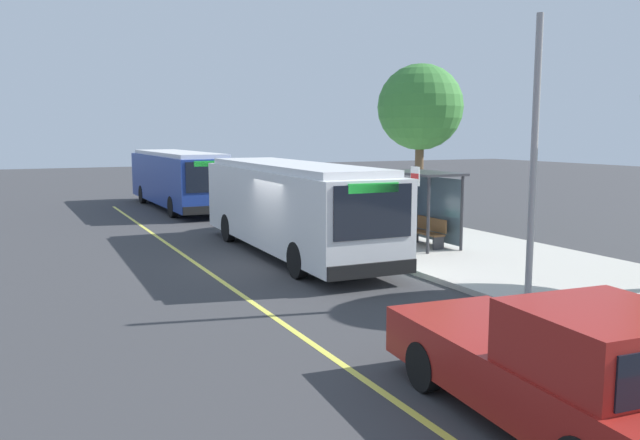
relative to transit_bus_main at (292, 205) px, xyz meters
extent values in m
plane|color=#38383A|center=(1.28, -1.01, -1.62)|extent=(120.00, 120.00, 0.00)
cube|color=#B7B2A8|center=(1.28, 4.99, -1.54)|extent=(44.00, 6.40, 0.15)
cube|color=#E0D64C|center=(1.28, -3.21, -1.61)|extent=(36.00, 0.14, 0.01)
cube|color=white|center=(-0.02, -0.01, -0.07)|extent=(10.79, 2.78, 2.40)
cube|color=silver|center=(-0.02, -0.01, 1.23)|extent=(9.93, 2.51, 0.20)
cube|color=black|center=(5.37, -0.12, 0.37)|extent=(0.09, 2.17, 1.34)
cube|color=black|center=(0.01, 1.28, 0.22)|extent=(9.45, 0.24, 1.06)
cube|color=#197259|center=(0.01, 1.28, -1.05)|extent=(10.20, 0.25, 0.28)
cube|color=#26D83F|center=(5.37, -0.12, 0.95)|extent=(0.06, 1.40, 0.24)
cube|color=black|center=(5.38, -0.12, -1.09)|extent=(0.13, 2.50, 0.36)
cylinder|color=black|center=(3.34, 1.07, -1.12)|extent=(1.01, 0.30, 1.00)
cylinder|color=black|center=(3.29, -1.23, -1.12)|extent=(1.01, 0.30, 1.00)
cylinder|color=black|center=(-3.21, 1.22, -1.12)|extent=(1.01, 0.30, 1.00)
cylinder|color=black|center=(-3.26, -1.09, -1.12)|extent=(1.01, 0.30, 1.00)
cube|color=navy|center=(-14.30, -0.27, -0.07)|extent=(11.28, 2.72, 2.40)
cube|color=silver|center=(-14.30, -0.27, 1.23)|extent=(10.37, 2.45, 0.20)
cube|color=black|center=(-8.67, -0.18, 0.37)|extent=(0.07, 2.17, 1.34)
cube|color=black|center=(-14.32, 1.02, 0.22)|extent=(9.89, 0.19, 1.06)
cube|color=yellow|center=(-14.32, 1.02, -1.05)|extent=(10.68, 0.19, 0.28)
cube|color=#26D83F|center=(-8.66, -0.18, 0.95)|extent=(0.05, 1.40, 0.24)
cube|color=black|center=(-8.65, -0.18, -1.09)|extent=(0.12, 2.50, 0.36)
cylinder|color=black|center=(-10.83, 0.94, -1.12)|extent=(1.00, 0.30, 1.00)
cylinder|color=black|center=(-10.80, -1.37, -1.12)|extent=(1.00, 0.30, 1.00)
cylinder|color=black|center=(-17.69, 0.83, -1.12)|extent=(1.00, 0.30, 1.00)
cylinder|color=black|center=(-17.65, -1.48, -1.12)|extent=(1.00, 0.30, 1.00)
cube|color=maroon|center=(12.80, -1.82, -0.94)|extent=(5.54, 2.42, 0.75)
cube|color=maroon|center=(13.75, -1.90, -0.17)|extent=(2.03, 2.04, 0.80)
cylinder|color=black|center=(11.26, -0.80, -1.24)|extent=(0.78, 0.30, 0.76)
cylinder|color=black|center=(11.12, -2.59, -1.24)|extent=(0.78, 0.30, 0.76)
cylinder|color=#333338|center=(2.50, 4.85, -0.27)|extent=(0.10, 0.10, 2.40)
cylinder|color=#333338|center=(2.50, 3.55, -0.27)|extent=(0.10, 0.10, 2.40)
cylinder|color=#333338|center=(-0.10, 4.85, -0.27)|extent=(0.10, 0.10, 2.40)
cylinder|color=#333338|center=(-0.10, 3.55, -0.27)|extent=(0.10, 0.10, 2.40)
cube|color=#333338|center=(1.20, 4.20, 0.97)|extent=(2.90, 1.60, 0.08)
cube|color=#4C606B|center=(1.20, 4.85, -0.27)|extent=(2.47, 0.04, 2.16)
cube|color=navy|center=(-0.10, 4.20, -0.31)|extent=(0.06, 1.11, 1.82)
cube|color=brown|center=(1.34, 4.28, -1.02)|extent=(1.60, 0.44, 0.06)
cube|color=brown|center=(1.34, 4.52, -0.74)|extent=(1.60, 0.05, 0.44)
cube|color=#333338|center=(0.62, 4.28, -1.24)|extent=(0.08, 0.40, 0.45)
cube|color=#333338|center=(2.06, 4.28, -1.24)|extent=(0.08, 0.40, 0.45)
cylinder|color=#333338|center=(3.17, 2.60, -0.07)|extent=(0.07, 0.07, 2.80)
cube|color=white|center=(3.17, 2.58, 1.03)|extent=(0.44, 0.03, 0.56)
cube|color=red|center=(3.17, 2.56, 1.03)|extent=(0.40, 0.01, 0.16)
cylinder|color=brown|center=(-3.63, 7.39, 0.28)|extent=(0.36, 0.36, 3.49)
sphere|color=#387A33|center=(-3.63, 7.39, 3.35)|extent=(3.55, 3.55, 3.55)
cylinder|color=gray|center=(7.73, 2.71, 1.73)|extent=(0.16, 0.16, 6.40)
camera|label=1|loc=(18.88, -8.11, 2.28)|focal=36.10mm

